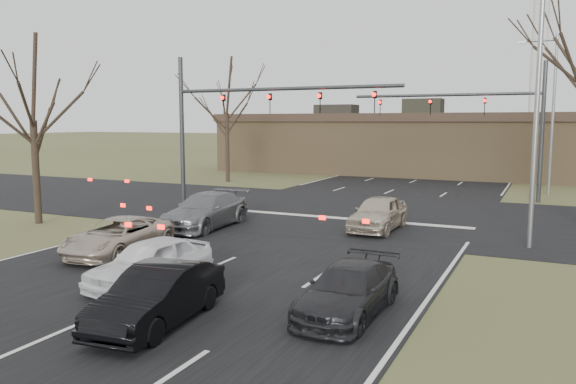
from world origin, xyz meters
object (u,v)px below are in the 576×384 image
Objects in this scene: building at (455,144)px; car_charcoal_sedan at (348,290)px; streetlight_right_near at (532,94)px; car_grey_ahead at (206,210)px; car_white_sedan at (150,262)px; mast_arm_near at (234,112)px; car_silver_suv at (118,236)px; car_silver_ahead at (378,213)px; mast_arm_far at (490,115)px; car_black_hatch at (158,296)px; streetlight_right_far at (550,106)px.

building is 10.33× the size of car_charcoal_sedan.
streetlight_right_near is 13.80m from car_grey_ahead.
building is at bearing 93.18° from car_white_sedan.
mast_arm_near is 2.66× the size of car_silver_suv.
mast_arm_near is 3.02× the size of car_white_sedan.
building is 9.30× the size of car_silver_suv.
car_silver_suv is 1.06× the size of car_silver_ahead.
mast_arm_near is at bearing 117.39° from car_white_sedan.
mast_arm_far reaches higher than car_charcoal_sedan.
car_charcoal_sedan is 0.79× the size of car_grey_ahead.
car_silver_ahead is at bearing 103.60° from car_charcoal_sedan.
building is at bearing 76.01° from car_grey_ahead.
building is 35.68m from car_silver_suv.
car_black_hatch is (6.84, -15.04, -4.40)m from mast_arm_near.
building is 4.24× the size of streetlight_right_far.
car_silver_ahead is (-3.18, -11.98, -4.28)m from mast_arm_far.
car_charcoal_sedan is 12.25m from car_grey_ahead.
car_grey_ahead is (-5.61, 10.42, 0.08)m from car_black_hatch.
car_silver_suv is at bearing 166.52° from car_charcoal_sedan.
car_grey_ahead reaches higher than car_silver_ahead.
car_silver_ahead is at bearing -87.88° from building.
streetlight_right_near is 11.34m from car_charcoal_sedan.
car_black_hatch is (5.61, -4.92, 0.04)m from car_silver_suv.
car_black_hatch is at bearing -104.88° from streetlight_right_far.
car_white_sedan is 0.98× the size of car_black_hatch.
streetlight_right_near reaches higher than car_black_hatch.
mast_arm_far is 13.28m from streetlight_right_near.
streetlight_right_near is 7.65m from car_silver_ahead.
streetlight_right_near is 14.87m from car_black_hatch.
mast_arm_near is 11.11m from car_silver_suv.
streetlight_right_far is (0.50, 17.00, 0.00)m from streetlight_right_near.
streetlight_right_near is 1.00× the size of streetlight_right_far.
car_black_hatch is 0.79× the size of car_grey_ahead.
mast_arm_near is 2.33× the size of car_grey_ahead.
car_grey_ahead reaches higher than car_silver_suv.
car_white_sedan reaches higher than car_silver_suv.
building reaches higher than car_silver_suv.
car_silver_suv is at bearing 132.67° from car_black_hatch.
mast_arm_near is 14.38m from streetlight_right_near.
building reaches higher than car_white_sedan.
mast_arm_near is at bearing -138.78° from mast_arm_far.
streetlight_right_far is 2.31× the size of car_silver_ahead.
mast_arm_near is 17.00m from car_charcoal_sedan.
car_silver_ahead is (7.00, 2.64, -0.02)m from car_grey_ahead.
streetlight_right_near is 1.93× the size of car_grey_ahead.
mast_arm_far is at bearing 101.47° from streetlight_right_near.
building is 28.97m from streetlight_right_near.
mast_arm_near is at bearing 167.62° from car_silver_ahead.
car_black_hatch is 4.47m from car_charcoal_sedan.
mast_arm_far is 2.14× the size of car_grey_ahead.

